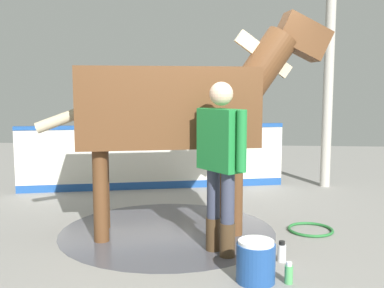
% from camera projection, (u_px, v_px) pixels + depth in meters
% --- Properties ---
extents(ground_plane, '(16.00, 16.00, 0.02)m').
position_uv_depth(ground_plane, '(197.00, 237.00, 5.05)').
color(ground_plane, gray).
extents(wet_patch, '(2.44, 2.44, 0.00)m').
position_uv_depth(wet_patch, '(168.00, 231.00, 5.23)').
color(wet_patch, '#4C4C54').
rests_on(wet_patch, ground).
extents(barrier_wall, '(4.16, 1.05, 1.03)m').
position_uv_depth(barrier_wall, '(154.00, 159.00, 7.35)').
color(barrier_wall, silver).
rests_on(barrier_wall, ground).
extents(roof_post_near, '(0.16, 0.16, 2.99)m').
position_uv_depth(roof_post_near, '(328.00, 95.00, 7.41)').
color(roof_post_near, '#B7B2A8').
rests_on(roof_post_near, ground).
extents(horse, '(3.23, 1.26, 2.47)m').
position_uv_depth(horse, '(178.00, 106.00, 5.08)').
color(horse, brown).
rests_on(horse, ground).
extents(handler, '(0.48, 0.54, 1.68)m').
position_uv_depth(handler, '(221.00, 156.00, 4.42)').
color(handler, '#47331E').
rests_on(handler, ground).
extents(wash_bucket, '(0.33, 0.33, 0.36)m').
position_uv_depth(wash_bucket, '(256.00, 261.00, 3.86)').
color(wash_bucket, '#1E478C').
rests_on(wash_bucket, ground).
extents(bottle_shampoo, '(0.08, 0.08, 0.20)m').
position_uv_depth(bottle_shampoo, '(282.00, 252.00, 4.31)').
color(bottle_shampoo, white).
rests_on(bottle_shampoo, ground).
extents(bottle_spray, '(0.07, 0.07, 0.19)m').
position_uv_depth(bottle_spray, '(289.00, 274.00, 3.83)').
color(bottle_spray, '#4CA559').
rests_on(bottle_spray, ground).
extents(hose_coil, '(0.51, 0.51, 0.03)m').
position_uv_depth(hose_coil, '(311.00, 229.00, 5.23)').
color(hose_coil, '#267233').
rests_on(hose_coil, ground).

